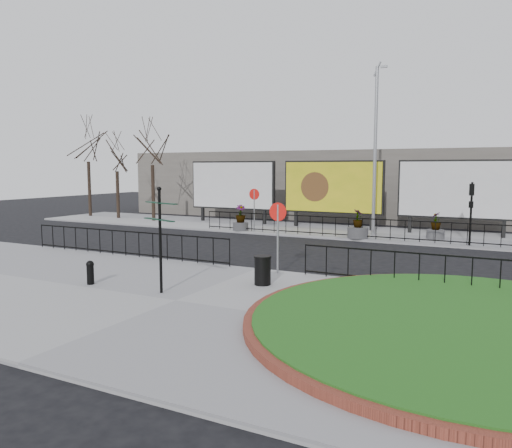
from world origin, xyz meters
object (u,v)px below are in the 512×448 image
Objects in this scene: billboard_mid at (333,187)px; planter_c at (436,229)px; planter_b at (358,228)px; bollard at (90,271)px; litter_bin at (263,270)px; lamp_post at (375,148)px; fingerpost_sign at (160,229)px; planter_a at (241,220)px.

billboard_mid is 4.46× the size of planter_c.
planter_b is 3.99m from planter_c.
billboard_mid is 8.16× the size of bollard.
planter_c is at bearing 75.42° from litter_bin.
litter_bin is at bearing -88.93° from planter_b.
billboard_mid is 15.59m from litter_bin.
planter_c is (3.44, 13.22, 0.04)m from litter_bin.
lamp_post is 15.93m from fingerpost_sign.
litter_bin is at bearing -90.83° from lamp_post.
billboard_mid reaches higher than fingerpost_sign.
planter_b is (7.00, -0.00, -0.09)m from planter_a.
billboard_mid is 4.11× the size of planter_a.
billboard_mid reaches higher than planter_c.
lamp_post reaches higher than planter_b.
planter_a is (-5.02, 13.90, -1.30)m from fingerpost_sign.
lamp_post is 4.51m from planter_b.
billboard_mid is 4.23m from lamp_post.
fingerpost_sign is 16.55m from planter_c.
planter_b is 1.10× the size of planter_c.
fingerpost_sign reaches higher than planter_b.
fingerpost_sign reaches higher than planter_a.
lamp_post is at bearing 12.18° from planter_a.
lamp_post is 5.31m from planter_c.
planter_c is at bearing 62.03° from bollard.
fingerpost_sign is 3.40× the size of litter_bin.
lamp_post is at bearing 180.00° from planter_c.
lamp_post is 6.12× the size of planter_a.
billboard_mid reaches higher than bollard.
planter_c is (6.26, -1.97, -1.98)m from billboard_mid.
billboard_mid is at bearing 126.04° from planter_b.
billboard_mid is at bearing 162.51° from planter_c.
litter_bin is (4.87, 2.43, 0.05)m from bollard.
planter_a is 0.99× the size of planter_b.
litter_bin is 0.60× the size of planter_b.
litter_bin is at bearing -104.58° from planter_c.
bollard is at bearing -96.66° from billboard_mid.
planter_b reaches higher than litter_bin.
lamp_post reaches higher than planter_c.
fingerpost_sign is at bearing 3.34° from bollard.
fingerpost_sign is 14.83m from planter_a.
bollard is (-5.07, -15.65, -4.29)m from lamp_post.
fingerpost_sign reaches higher than litter_bin.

